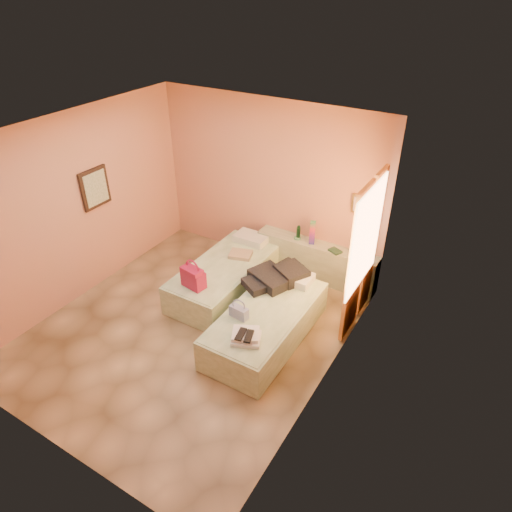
{
  "coord_description": "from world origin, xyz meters",
  "views": [
    {
      "loc": [
        3.35,
        -3.78,
        4.41
      ],
      "look_at": [
        0.58,
        0.85,
        0.98
      ],
      "focal_mm": 32.0,
      "sensor_mm": 36.0,
      "label": 1
    }
  ],
  "objects_px": {
    "bed_left": "(225,277)",
    "flower_vase": "(357,249)",
    "bed_right": "(266,324)",
    "green_book": "(335,251)",
    "water_bottle": "(298,232)",
    "towel_stack": "(246,337)",
    "blue_handbag": "(239,312)",
    "magenta_handbag": "(193,277)",
    "headboard_ledge": "(316,261)"
  },
  "relations": [
    {
      "from": "bed_left",
      "to": "flower_vase",
      "type": "relative_size",
      "value": 7.09
    },
    {
      "from": "bed_right",
      "to": "green_book",
      "type": "xyz_separation_m",
      "value": [
        0.3,
        1.63,
        0.42
      ]
    },
    {
      "from": "water_bottle",
      "to": "towel_stack",
      "type": "distance_m",
      "value": 2.39
    },
    {
      "from": "flower_vase",
      "to": "bed_left",
      "type": "bearing_deg",
      "value": -150.28
    },
    {
      "from": "towel_stack",
      "to": "bed_left",
      "type": "bearing_deg",
      "value": 132.88
    },
    {
      "from": "water_bottle",
      "to": "blue_handbag",
      "type": "xyz_separation_m",
      "value": [
        0.14,
        -2.02,
        -0.18
      ]
    },
    {
      "from": "flower_vase",
      "to": "towel_stack",
      "type": "distance_m",
      "value": 2.36
    },
    {
      "from": "green_book",
      "to": "blue_handbag",
      "type": "distance_m",
      "value": 2.01
    },
    {
      "from": "green_book",
      "to": "towel_stack",
      "type": "bearing_deg",
      "value": -71.99
    },
    {
      "from": "flower_vase",
      "to": "water_bottle",
      "type": "bearing_deg",
      "value": 176.85
    },
    {
      "from": "water_bottle",
      "to": "towel_stack",
      "type": "bearing_deg",
      "value": -79.02
    },
    {
      "from": "bed_left",
      "to": "towel_stack",
      "type": "xyz_separation_m",
      "value": [
        1.19,
        -1.28,
        0.3
      ]
    },
    {
      "from": "flower_vase",
      "to": "magenta_handbag",
      "type": "distance_m",
      "value": 2.49
    },
    {
      "from": "green_book",
      "to": "towel_stack",
      "type": "height_order",
      "value": "green_book"
    },
    {
      "from": "green_book",
      "to": "flower_vase",
      "type": "bearing_deg",
      "value": 27.77
    },
    {
      "from": "water_bottle",
      "to": "green_book",
      "type": "height_order",
      "value": "water_bottle"
    },
    {
      "from": "water_bottle",
      "to": "blue_handbag",
      "type": "distance_m",
      "value": 2.03
    },
    {
      "from": "headboard_ledge",
      "to": "towel_stack",
      "type": "bearing_deg",
      "value": -87.23
    },
    {
      "from": "bed_right",
      "to": "flower_vase",
      "type": "bearing_deg",
      "value": 69.1
    },
    {
      "from": "bed_right",
      "to": "magenta_handbag",
      "type": "xyz_separation_m",
      "value": [
        -1.17,
        -0.07,
        0.41
      ]
    },
    {
      "from": "water_bottle",
      "to": "flower_vase",
      "type": "relative_size",
      "value": 0.8
    },
    {
      "from": "headboard_ledge",
      "to": "water_bottle",
      "type": "height_order",
      "value": "water_bottle"
    },
    {
      "from": "water_bottle",
      "to": "blue_handbag",
      "type": "height_order",
      "value": "water_bottle"
    },
    {
      "from": "bed_left",
      "to": "towel_stack",
      "type": "relative_size",
      "value": 5.71
    },
    {
      "from": "green_book",
      "to": "blue_handbag",
      "type": "xyz_separation_m",
      "value": [
        -0.54,
        -1.94,
        -0.08
      ]
    },
    {
      "from": "magenta_handbag",
      "to": "blue_handbag",
      "type": "distance_m",
      "value": 0.96
    },
    {
      "from": "bed_right",
      "to": "water_bottle",
      "type": "relative_size",
      "value": 8.89
    },
    {
      "from": "green_book",
      "to": "bed_right",
      "type": "bearing_deg",
      "value": -76.67
    },
    {
      "from": "water_bottle",
      "to": "flower_vase",
      "type": "height_order",
      "value": "flower_vase"
    },
    {
      "from": "bed_left",
      "to": "magenta_handbag",
      "type": "xyz_separation_m",
      "value": [
        -0.05,
        -0.72,
        0.41
      ]
    },
    {
      "from": "bed_right",
      "to": "green_book",
      "type": "bearing_deg",
      "value": 79.6
    },
    {
      "from": "towel_stack",
      "to": "flower_vase",
      "type": "bearing_deg",
      "value": 76.24
    },
    {
      "from": "headboard_ledge",
      "to": "water_bottle",
      "type": "xyz_separation_m",
      "value": [
        -0.34,
        0.01,
        0.44
      ]
    },
    {
      "from": "headboard_ledge",
      "to": "water_bottle",
      "type": "bearing_deg",
      "value": 178.98
    },
    {
      "from": "bed_left",
      "to": "water_bottle",
      "type": "height_order",
      "value": "water_bottle"
    },
    {
      "from": "bed_left",
      "to": "water_bottle",
      "type": "relative_size",
      "value": 8.89
    },
    {
      "from": "bed_right",
      "to": "water_bottle",
      "type": "distance_m",
      "value": 1.82
    },
    {
      "from": "headboard_ledge",
      "to": "magenta_handbag",
      "type": "bearing_deg",
      "value": -122.59
    },
    {
      "from": "bed_right",
      "to": "magenta_handbag",
      "type": "distance_m",
      "value": 1.24
    },
    {
      "from": "towel_stack",
      "to": "water_bottle",
      "type": "bearing_deg",
      "value": 100.98
    },
    {
      "from": "magenta_handbag",
      "to": "blue_handbag",
      "type": "bearing_deg",
      "value": -5.86
    },
    {
      "from": "bed_right",
      "to": "towel_stack",
      "type": "relative_size",
      "value": 5.71
    },
    {
      "from": "green_book",
      "to": "flower_vase",
      "type": "distance_m",
      "value": 0.36
    },
    {
      "from": "bed_right",
      "to": "bed_left",
      "type": "bearing_deg",
      "value": 149.93
    },
    {
      "from": "green_book",
      "to": "blue_handbag",
      "type": "bearing_deg",
      "value": -81.82
    },
    {
      "from": "bed_right",
      "to": "blue_handbag",
      "type": "height_order",
      "value": "blue_handbag"
    },
    {
      "from": "bed_left",
      "to": "flower_vase",
      "type": "height_order",
      "value": "flower_vase"
    },
    {
      "from": "blue_handbag",
      "to": "towel_stack",
      "type": "height_order",
      "value": "blue_handbag"
    },
    {
      "from": "magenta_handbag",
      "to": "towel_stack",
      "type": "height_order",
      "value": "magenta_handbag"
    },
    {
      "from": "bed_left",
      "to": "headboard_ledge",
      "type": "bearing_deg",
      "value": 44.22
    }
  ]
}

